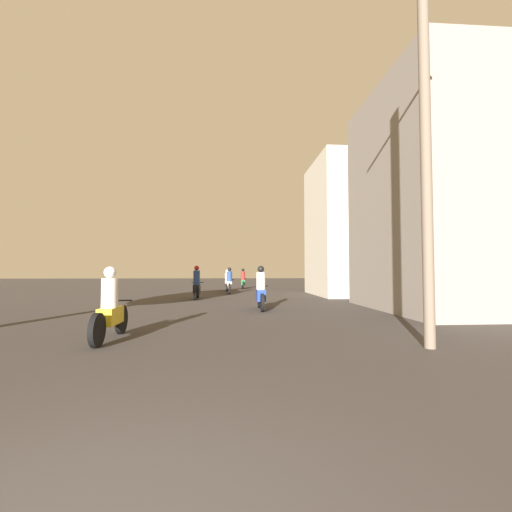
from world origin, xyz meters
The scene contains 9 objects.
motorcycle_yellow centered at (-1.64, 5.82, 0.61)m, with size 0.60×2.03×1.50m.
motorcycle_blue centered at (1.88, 10.96, 0.64)m, with size 0.60×1.93×1.59m.
motorcycle_black centered at (-0.89, 15.69, 0.66)m, with size 0.60×1.91×1.66m.
motorcycle_white centered at (0.69, 19.41, 0.64)m, with size 0.60×1.98×1.60m.
motorcycle_silver centered at (0.52, 22.58, 0.60)m, with size 0.60×2.10×1.48m.
motorcycle_green centered at (1.70, 25.19, 0.63)m, with size 0.60×1.91×1.58m.
building_right_near centered at (8.16, 10.35, 4.05)m, with size 4.25×6.29×8.10m.
building_right_far centered at (8.44, 18.06, 3.88)m, with size 5.66×5.43×7.77m.
utility_pole_near centered at (4.45, 4.68, 4.12)m, with size 1.60×0.20×7.92m.
Camera 1 is at (0.84, -1.38, 1.42)m, focal length 24.00 mm.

